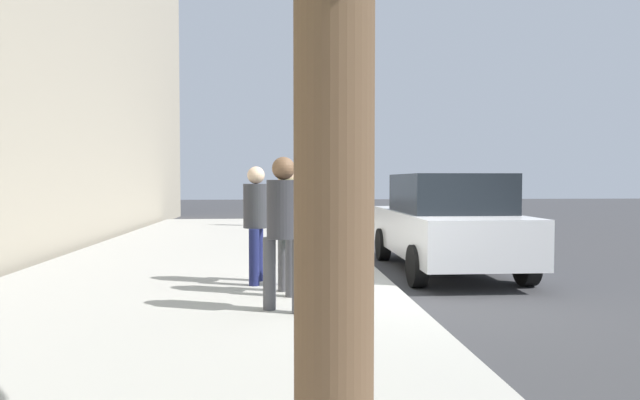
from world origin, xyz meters
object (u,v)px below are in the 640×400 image
parking_officer (256,215)px  parked_sedan_near (446,222)px  traffic_signal (314,152)px  pedestrian_at_meter (287,220)px  parking_meter (348,216)px  pedestrian_bystander (284,220)px

parking_officer → parked_sedan_near: size_ratio=0.39×
parked_sedan_near → traffic_signal: size_ratio=1.23×
pedestrian_at_meter → parked_sedan_near: pedestrian_at_meter is taller
parking_officer → parked_sedan_near: (1.62, -3.35, -0.25)m
pedestrian_at_meter → traffic_signal: size_ratio=0.47×
parking_meter → parking_officer: parking_officer is taller
parking_meter → parked_sedan_near: 2.96m
parking_meter → pedestrian_at_meter: 0.90m
parking_officer → parked_sedan_near: bearing=32.9°
parking_meter → traffic_signal: traffic_signal is taller
parking_officer → parked_sedan_near: 3.73m
parking_meter → pedestrian_bystander: 1.55m
parked_sedan_near → traffic_signal: bearing=13.6°
parking_officer → traffic_signal: bearing=88.3°
pedestrian_at_meter → parking_officer: parking_officer is taller
pedestrian_bystander → traffic_signal: traffic_signal is taller
parking_officer → parked_sedan_near: parking_officer is taller
parked_sedan_near → parking_officer: bearing=115.8°
pedestrian_at_meter → parked_sedan_near: bearing=24.4°
parking_meter → parking_officer: 1.38m
parked_sedan_near → traffic_signal: (7.80, 1.88, 1.68)m
traffic_signal → pedestrian_at_meter: bearing=174.2°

